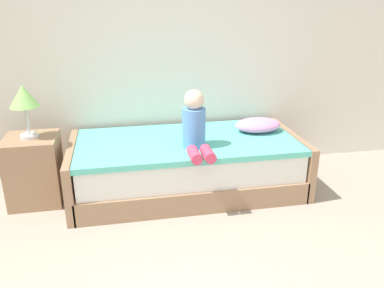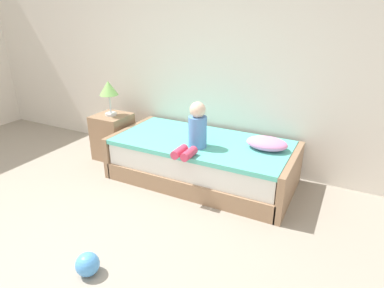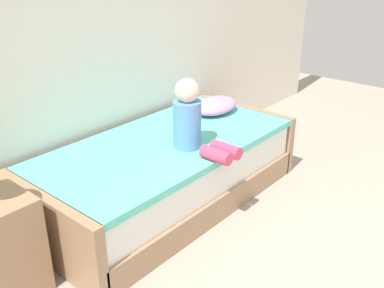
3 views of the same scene
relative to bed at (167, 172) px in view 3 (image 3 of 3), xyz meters
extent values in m
cube|color=silver|center=(-0.45, 0.60, 1.20)|extent=(7.20, 0.10, 2.90)
cube|color=#997556|center=(0.00, 0.00, -0.15)|extent=(2.00, 1.00, 0.20)
cube|color=white|center=(0.00, 0.00, 0.08)|extent=(1.94, 0.94, 0.25)
cube|color=#59C6B2|center=(0.00, 0.00, 0.23)|extent=(1.98, 0.98, 0.05)
cube|color=#997556|center=(-1.02, 0.00, 0.00)|extent=(0.07, 1.00, 0.50)
cube|color=#997556|center=(1.02, 0.00, 0.00)|extent=(0.07, 1.00, 0.50)
cylinder|color=#598CD1|center=(0.03, -0.18, 0.42)|extent=(0.20, 0.20, 0.34)
sphere|color=beige|center=(0.03, -0.18, 0.67)|extent=(0.17, 0.17, 0.17)
cylinder|color=#D83F60|center=(-0.02, -0.48, 0.30)|extent=(0.09, 0.22, 0.09)
cylinder|color=#D83F60|center=(0.09, -0.48, 0.30)|extent=(0.09, 0.22, 0.09)
ellipsoid|color=#EA8CC6|center=(0.72, 0.10, 0.32)|extent=(0.44, 0.30, 0.13)
camera|label=1|loc=(-0.60, -3.30, 1.47)|focal=36.63mm
camera|label=2|loc=(1.47, -3.10, 1.63)|focal=30.33mm
camera|label=3|loc=(-2.11, -2.05, 1.55)|focal=40.81mm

